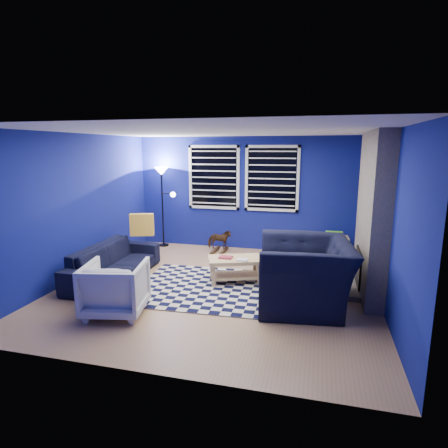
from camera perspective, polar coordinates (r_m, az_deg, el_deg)
name	(u,v)px	position (r m, az deg, el deg)	size (l,w,h in m)	color
floor	(217,287)	(6.26, -1.06, -9.56)	(5.00, 5.00, 0.00)	tan
ceiling	(217,131)	(5.84, -1.15, 13.97)	(5.00, 5.00, 0.00)	white
wall_back	(247,194)	(8.33, 3.51, 4.62)	(5.00, 5.00, 0.00)	navy
wall_left	(79,206)	(7.01, -21.23, 2.53)	(5.00, 5.00, 0.00)	navy
wall_right	(386,220)	(5.79, 23.50, 0.60)	(5.00, 5.00, 0.00)	navy
fireplace	(371,217)	(6.27, 21.50, 1.03)	(0.65, 2.00, 2.50)	gray
window_left	(214,177)	(8.43, -1.56, 7.11)	(1.17, 0.06, 1.42)	black
window_right	(272,179)	(8.17, 7.30, 6.88)	(1.17, 0.06, 1.42)	black
tv	(367,193)	(7.72, 20.95, 4.45)	(0.07, 1.00, 0.58)	black
rug	(214,288)	(6.21, -1.53, -9.67)	(2.50, 2.00, 0.02)	black
sofa	(114,262)	(6.80, -16.35, -5.59)	(0.81, 2.08, 0.61)	black
armchair_big	(305,273)	(5.57, 12.20, -7.32)	(1.28, 1.46, 0.95)	black
armchair_bent	(115,288)	(5.40, -16.22, -9.35)	(0.79, 0.81, 0.74)	gray
rocking_horse	(219,240)	(8.17, -0.72, -2.40)	(0.51, 0.23, 0.43)	#462816
coffee_table	(235,265)	(6.37, 1.66, -6.21)	(1.02, 0.80, 0.45)	#DEBD7D
cabinet	(333,247)	(8.00, 16.33, -3.42)	(0.59, 0.41, 0.57)	#DEBD7D
floor_lamp	(162,182)	(8.63, -9.37, 6.34)	(0.50, 0.30, 1.82)	black
throw_pillow	(142,225)	(7.28, -12.40, -0.10)	(0.44, 0.13, 0.42)	gold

